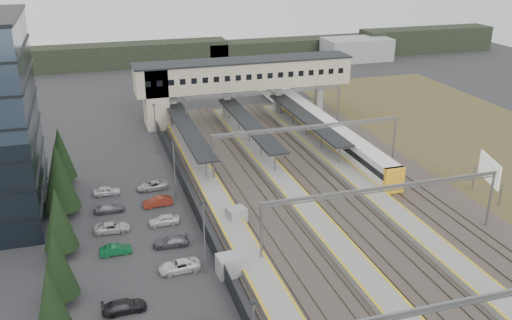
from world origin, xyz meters
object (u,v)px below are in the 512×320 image
object	(u,v)px
footbridge	(230,78)
billboard	(489,171)
train	(311,119)
relay_cabin_near	(230,265)
relay_cabin_far	(236,216)

from	to	relation	value
footbridge	billboard	size ratio (longest dim) A/B	6.48
footbridge	train	world-z (taller)	footbridge
train	billboard	distance (m)	35.04
relay_cabin_near	relay_cabin_far	size ratio (longest dim) A/B	1.14
relay_cabin_far	billboard	bearing A→B (deg)	-4.50
footbridge	train	xyz separation A→B (m)	(12.30, -9.89, -5.92)
relay_cabin_near	relay_cabin_far	bearing A→B (deg)	71.64
relay_cabin_far	footbridge	xyz separation A→B (m)	(9.79, 40.38, 6.94)
footbridge	billboard	distance (m)	49.24
footbridge	train	distance (m)	16.86
relay_cabin_far	train	bearing A→B (deg)	54.08
footbridge	relay_cabin_far	bearing A→B (deg)	-103.63
relay_cabin_near	train	bearing A→B (deg)	58.07
train	footbridge	bearing A→B (deg)	141.19
relay_cabin_near	train	distance (m)	48.43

